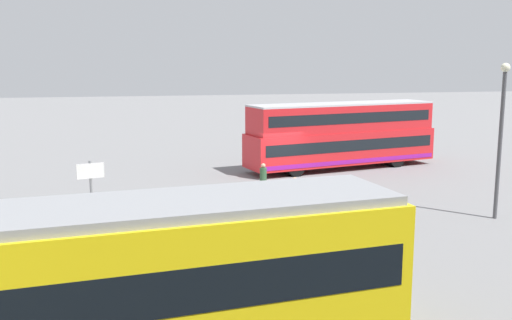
% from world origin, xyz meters
% --- Properties ---
extents(ground_plane, '(160.00, 160.00, 0.00)m').
position_xyz_m(ground_plane, '(0.00, 0.00, 0.00)').
color(ground_plane, gray).
extents(double_decker_bus, '(12.08, 4.91, 3.89)m').
position_xyz_m(double_decker_bus, '(-4.23, -2.64, 2.00)').
color(double_decker_bus, red).
rests_on(double_decker_bus, ground).
extents(tram_yellow, '(13.80, 4.12, 3.51)m').
position_xyz_m(tram_yellow, '(9.33, 17.96, 1.82)').
color(tram_yellow, yellow).
rests_on(tram_yellow, ground).
extents(pedestrian_near_railing, '(0.38, 0.38, 1.61)m').
position_xyz_m(pedestrian_near_railing, '(2.05, 3.55, 0.92)').
color(pedestrian_near_railing, '#33384C').
rests_on(pedestrian_near_railing, ground).
extents(pedestrian_crossing, '(0.45, 0.45, 1.72)m').
position_xyz_m(pedestrian_crossing, '(1.73, 7.55, 0.99)').
color(pedestrian_crossing, '#4C3F2D').
rests_on(pedestrian_crossing, ground).
extents(pedestrian_railing, '(9.90, 0.91, 1.08)m').
position_xyz_m(pedestrian_railing, '(4.61, 6.08, 0.75)').
color(pedestrian_railing, gray).
rests_on(pedestrian_railing, ground).
extents(info_sign, '(1.02, 0.31, 2.50)m').
position_xyz_m(info_sign, '(9.63, 6.42, 1.72)').
color(info_sign, slate).
rests_on(info_sign, ground).
extents(street_lamp, '(0.36, 0.36, 6.23)m').
position_xyz_m(street_lamp, '(-6.24, 9.28, 3.68)').
color(street_lamp, '#4C4C51').
rests_on(street_lamp, ground).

